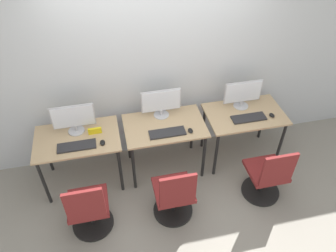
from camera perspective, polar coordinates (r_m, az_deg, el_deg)
name	(u,v)px	position (r m, az deg, el deg)	size (l,w,h in m)	color
ground_plane	(170,184)	(4.40, 0.37, -10.05)	(20.00, 20.00, 0.00)	gray
wall_back	(156,62)	(4.05, -2.02, 11.16)	(12.00, 0.05, 2.80)	#B7BCC1
desk_left	(78,144)	(4.11, -15.37, -2.99)	(1.01, 0.65, 0.76)	tan
monitor_left	(73,118)	(4.01, -16.14, 1.27)	(0.50, 0.20, 0.38)	#B2B2B7
keyboard_left	(77,146)	(3.92, -15.61, -3.38)	(0.44, 0.16, 0.02)	#262628
mouse_left	(103,143)	(3.89, -11.33, -2.85)	(0.06, 0.09, 0.03)	black
office_chair_left	(89,210)	(3.83, -13.59, -14.08)	(0.48, 0.48, 0.87)	black
desk_center	(165,131)	(4.13, -0.59, -0.84)	(1.01, 0.65, 0.76)	tan
monitor_center	(161,103)	(4.10, -1.21, 4.08)	(0.50, 0.20, 0.38)	#B2B2B7
keyboard_center	(167,133)	(3.95, -0.12, -1.19)	(0.44, 0.16, 0.02)	#262628
mouse_center	(190,131)	(3.97, 3.93, -0.81)	(0.06, 0.09, 0.03)	black
office_chair_center	(174,197)	(3.83, 1.11, -12.20)	(0.48, 0.48, 0.87)	black
desk_right	(244,119)	(4.42, 13.11, 1.20)	(1.01, 0.65, 0.76)	tan
monitor_right	(243,94)	(4.36, 12.90, 5.49)	(0.50, 0.20, 0.38)	#B2B2B7
keyboard_right	(249,118)	(4.28, 13.88, 1.38)	(0.44, 0.16, 0.02)	#262628
mouse_right	(272,115)	(4.40, 17.65, 1.80)	(0.06, 0.09, 0.03)	black
office_chair_right	(267,177)	(4.19, 16.87, -8.51)	(0.48, 0.48, 0.87)	black
placard_left	(95,131)	(4.02, -12.62, -0.83)	(0.16, 0.03, 0.08)	yellow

